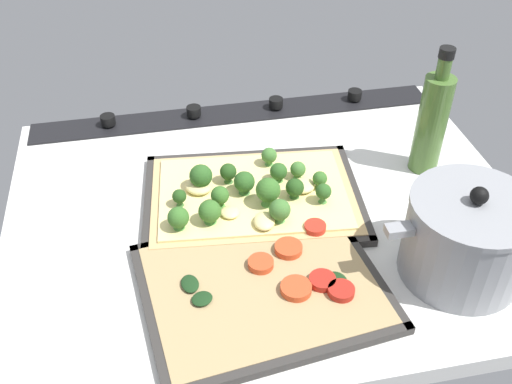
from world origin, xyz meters
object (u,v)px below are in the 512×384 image
(baking_tray_front, at_px, (253,199))
(cooking_pot, at_px, (466,238))
(oil_bottle, at_px, (432,122))
(broccoli_pizza, at_px, (251,194))
(baking_tray_back, at_px, (262,288))
(veggie_pizza_back, at_px, (267,284))

(baking_tray_front, xyz_separation_m, cooking_pot, (-0.26, 0.21, 0.06))
(baking_tray_front, relative_size, oil_bottle, 1.66)
(broccoli_pizza, bearing_deg, baking_tray_back, 83.84)
(broccoli_pizza, relative_size, oil_bottle, 1.54)
(broccoli_pizza, height_order, oil_bottle, oil_bottle)
(baking_tray_back, distance_m, veggie_pizza_back, 0.01)
(baking_tray_front, xyz_separation_m, broccoli_pizza, (0.00, 0.01, 0.02))
(baking_tray_back, relative_size, cooking_pot, 1.46)
(broccoli_pizza, bearing_deg, baking_tray_front, -125.53)
(broccoli_pizza, height_order, baking_tray_back, broccoli_pizza)
(broccoli_pizza, bearing_deg, cooking_pot, 142.09)
(veggie_pizza_back, height_order, oil_bottle, oil_bottle)
(broccoli_pizza, distance_m, oil_bottle, 0.32)
(broccoli_pizza, xyz_separation_m, baking_tray_back, (0.02, 0.18, -0.02))
(veggie_pizza_back, bearing_deg, oil_bottle, -145.70)
(baking_tray_back, relative_size, oil_bottle, 1.57)
(cooking_pot, bearing_deg, baking_tray_front, -39.23)
(baking_tray_front, distance_m, cooking_pot, 0.34)
(baking_tray_front, bearing_deg, cooking_pot, 140.77)
(baking_tray_front, xyz_separation_m, baking_tray_back, (0.02, 0.19, 0.00))
(cooking_pot, height_order, oil_bottle, oil_bottle)
(baking_tray_back, xyz_separation_m, cooking_pot, (-0.28, 0.02, 0.06))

